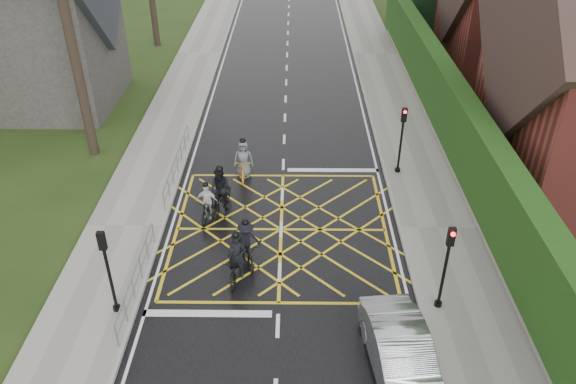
{
  "coord_description": "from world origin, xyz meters",
  "views": [
    {
      "loc": [
        0.45,
        -17.35,
        12.91
      ],
      "look_at": [
        0.26,
        0.65,
        1.3
      ],
      "focal_mm": 35.0,
      "sensor_mm": 36.0,
      "label": 1
    }
  ],
  "objects_px": {
    "cyclist_mid": "(246,246)",
    "cyclist_front": "(207,205)",
    "cyclist_rear": "(237,263)",
    "cyclist_back": "(221,194)",
    "cyclist_lead": "(244,164)",
    "car": "(402,357)"
  },
  "relations": [
    {
      "from": "cyclist_lead",
      "to": "cyclist_back",
      "type": "bearing_deg",
      "value": -106.89
    },
    {
      "from": "cyclist_rear",
      "to": "cyclist_front",
      "type": "height_order",
      "value": "cyclist_rear"
    },
    {
      "from": "cyclist_front",
      "to": "cyclist_lead",
      "type": "xyz_separation_m",
      "value": [
        1.19,
        3.2,
        0.05
      ]
    },
    {
      "from": "cyclist_mid",
      "to": "cyclist_back",
      "type": "bearing_deg",
      "value": 91.18
    },
    {
      "from": "cyclist_front",
      "to": "cyclist_back",
      "type": "bearing_deg",
      "value": 54.43
    },
    {
      "from": "cyclist_rear",
      "to": "car",
      "type": "height_order",
      "value": "cyclist_rear"
    },
    {
      "from": "cyclist_lead",
      "to": "car",
      "type": "distance_m",
      "value": 11.95
    },
    {
      "from": "cyclist_rear",
      "to": "cyclist_lead",
      "type": "height_order",
      "value": "cyclist_rear"
    },
    {
      "from": "cyclist_lead",
      "to": "cyclist_mid",
      "type": "bearing_deg",
      "value": -87.14
    },
    {
      "from": "cyclist_rear",
      "to": "cyclist_mid",
      "type": "xyz_separation_m",
      "value": [
        0.25,
        0.9,
        0.03
      ]
    },
    {
      "from": "cyclist_mid",
      "to": "cyclist_front",
      "type": "relative_size",
      "value": 1.15
    },
    {
      "from": "cyclist_rear",
      "to": "cyclist_front",
      "type": "distance_m",
      "value": 3.8
    },
    {
      "from": "cyclist_back",
      "to": "cyclist_lead",
      "type": "relative_size",
      "value": 1.09
    },
    {
      "from": "cyclist_front",
      "to": "cyclist_lead",
      "type": "distance_m",
      "value": 3.41
    },
    {
      "from": "cyclist_rear",
      "to": "cyclist_front",
      "type": "bearing_deg",
      "value": 119.87
    },
    {
      "from": "cyclist_back",
      "to": "cyclist_front",
      "type": "distance_m",
      "value": 0.76
    },
    {
      "from": "cyclist_mid",
      "to": "cyclist_rear",
      "type": "bearing_deg",
      "value": -125.45
    },
    {
      "from": "cyclist_back",
      "to": "car",
      "type": "bearing_deg",
      "value": -39.35
    },
    {
      "from": "cyclist_rear",
      "to": "cyclist_back",
      "type": "xyz_separation_m",
      "value": [
        -0.98,
        4.04,
        0.16
      ]
    },
    {
      "from": "cyclist_mid",
      "to": "cyclist_front",
      "type": "distance_m",
      "value": 3.13
    },
    {
      "from": "cyclist_back",
      "to": "cyclist_mid",
      "type": "relative_size",
      "value": 1.11
    },
    {
      "from": "cyclist_back",
      "to": "car",
      "type": "xyz_separation_m",
      "value": [
        5.88,
        -8.1,
        -0.05
      ]
    }
  ]
}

